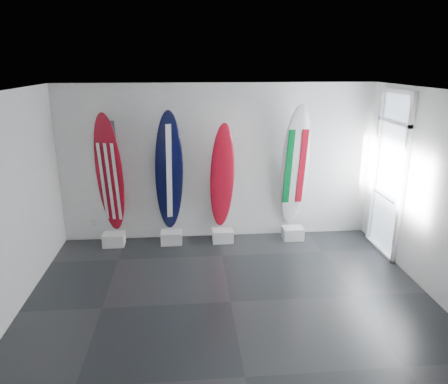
{
  "coord_description": "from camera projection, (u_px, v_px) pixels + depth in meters",
  "views": [
    {
      "loc": [
        -0.57,
        -5.39,
        3.37
      ],
      "look_at": [
        0.02,
        1.4,
        1.25
      ],
      "focal_mm": 33.85,
      "sensor_mm": 36.0,
      "label": 1
    }
  ],
  "objects": [
    {
      "name": "display_block_swiss",
      "position": [
        223.0,
        236.0,
        8.21
      ],
      "size": [
        0.4,
        0.3,
        0.24
      ],
      "primitive_type": "cube",
      "color": "white",
      "rests_on": "floor"
    },
    {
      "name": "glass_door",
      "position": [
        389.0,
        176.0,
        7.47
      ],
      "size": [
        0.12,
        1.16,
        2.85
      ],
      "primitive_type": null,
      "color": "white",
      "rests_on": "floor"
    },
    {
      "name": "display_block_italy",
      "position": [
        293.0,
        233.0,
        8.33
      ],
      "size": [
        0.4,
        0.3,
        0.24
      ],
      "primitive_type": "cube",
      "color": "white",
      "rests_on": "floor"
    },
    {
      "name": "surfboard_swiss",
      "position": [
        222.0,
        177.0,
        7.97
      ],
      "size": [
        0.54,
        0.45,
        2.09
      ],
      "primitive_type": "ellipsoid",
      "rotation": [
        0.13,
        0.0,
        0.22
      ],
      "color": "maroon",
      "rests_on": "display_block_swiss"
    },
    {
      "name": "wall_front",
      "position": [
        264.0,
        307.0,
        3.35
      ],
      "size": [
        6.0,
        0.0,
        6.0
      ],
      "primitive_type": "plane",
      "rotation": [
        -1.57,
        0.0,
        0.0
      ],
      "color": "white",
      "rests_on": "ground"
    },
    {
      "name": "ceiling",
      "position": [
        232.0,
        92.0,
        5.28
      ],
      "size": [
        6.0,
        6.0,
        0.0
      ],
      "primitive_type": "plane",
      "rotation": [
        3.14,
        0.0,
        0.0
      ],
      "color": "white",
      "rests_on": "wall_back"
    },
    {
      "name": "display_block_usa",
      "position": [
        114.0,
        239.0,
        8.04
      ],
      "size": [
        0.4,
        0.3,
        0.24
      ],
      "primitive_type": "cube",
      "color": "white",
      "rests_on": "floor"
    },
    {
      "name": "wall_right",
      "position": [
        442.0,
        199.0,
        5.98
      ],
      "size": [
        0.0,
        5.0,
        5.0
      ],
      "primitive_type": "plane",
      "rotation": [
        1.57,
        0.0,
        -1.57
      ],
      "color": "white",
      "rests_on": "ground"
    },
    {
      "name": "floor",
      "position": [
        231.0,
        302.0,
        6.17
      ],
      "size": [
        6.0,
        6.0,
        0.0
      ],
      "primitive_type": "plane",
      "color": "black",
      "rests_on": "ground"
    },
    {
      "name": "surfboard_navy",
      "position": [
        169.0,
        172.0,
        7.85
      ],
      "size": [
        0.58,
        0.42,
        2.32
      ],
      "primitive_type": "ellipsoid",
      "rotation": [
        0.1,
        0.0,
        0.23
      ],
      "color": "black",
      "rests_on": "display_block_navy"
    },
    {
      "name": "wall_back",
      "position": [
        218.0,
        163.0,
        8.1
      ],
      "size": [
        6.0,
        0.0,
        6.0
      ],
      "primitive_type": "plane",
      "rotation": [
        1.57,
        0.0,
        0.0
      ],
      "color": "white",
      "rests_on": "ground"
    },
    {
      "name": "surfboard_italy",
      "position": [
        295.0,
        167.0,
        8.03
      ],
      "size": [
        0.58,
        0.48,
        2.41
      ],
      "primitive_type": "ellipsoid",
      "rotation": [
        0.15,
        0.0,
        0.08
      ],
      "color": "silver",
      "rests_on": "display_block_italy"
    },
    {
      "name": "wall_outlet",
      "position": [
        93.0,
        223.0,
        8.22
      ],
      "size": [
        0.09,
        0.02,
        0.13
      ],
      "primitive_type": "cube",
      "color": "silver",
      "rests_on": "wall_back"
    },
    {
      "name": "surfboard_usa",
      "position": [
        109.0,
        174.0,
        7.76
      ],
      "size": [
        0.58,
        0.44,
        2.3
      ],
      "primitive_type": "ellipsoid",
      "rotation": [
        0.11,
        0.0,
        -0.23
      ],
      "color": "maroon",
      "rests_on": "display_block_usa"
    },
    {
      "name": "wall_left",
      "position": [
        2.0,
        212.0,
        5.48
      ],
      "size": [
        0.0,
        5.0,
        5.0
      ],
      "primitive_type": "plane",
      "rotation": [
        1.57,
        0.0,
        1.57
      ],
      "color": "white",
      "rests_on": "ground"
    },
    {
      "name": "display_block_navy",
      "position": [
        172.0,
        237.0,
        8.13
      ],
      "size": [
        0.4,
        0.3,
        0.24
      ],
      "primitive_type": "cube",
      "color": "white",
      "rests_on": "floor"
    }
  ]
}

